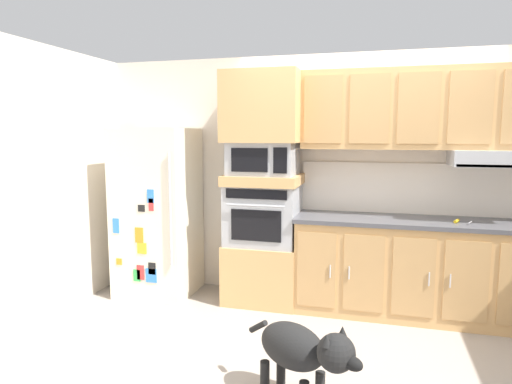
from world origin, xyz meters
The scene contains 15 objects.
ground_plane centered at (0.00, 0.00, 0.00)m, with size 9.60×9.60×0.00m, color #9E9389.
back_kitchen_wall centered at (0.00, 1.11, 1.25)m, with size 6.20×0.12×2.50m, color silver.
side_panel_left centered at (-2.80, 0.00, 1.25)m, with size 0.12×7.10×2.50m, color silver.
refrigerator centered at (-2.08, 0.68, 0.88)m, with size 0.76×0.73×1.76m.
oven_base_cabinet centered at (-0.94, 0.75, 0.30)m, with size 0.74×0.62×0.60m, color tan.
built_in_oven centered at (-0.94, 0.75, 0.90)m, with size 0.70×0.62×0.60m.
appliance_mid_shelf centered at (-0.94, 0.75, 1.25)m, with size 0.74×0.62×0.10m, color tan.
microwave centered at (-0.94, 0.75, 1.46)m, with size 0.64×0.54×0.32m.
appliance_upper_cabinet centered at (-0.94, 0.75, 1.96)m, with size 0.74×0.62×0.68m, color tan.
lower_cabinet_run centered at (0.92, 0.75, 0.44)m, with size 2.97×0.63×0.88m.
countertop_slab centered at (0.92, 0.75, 0.90)m, with size 3.01×0.64×0.04m, color #4C4C51.
backsplash_panel centered at (0.92, 1.04, 1.17)m, with size 3.01×0.02×0.50m, color white.
upper_cabinet_with_hood centered at (0.93, 0.87, 1.90)m, with size 2.97×0.48×0.88m.
screwdriver centered at (0.86, 0.68, 0.93)m, with size 0.16×0.15×0.03m.
dog centered at (-0.26, -0.96, 0.38)m, with size 0.81×0.54×0.58m.
Camera 1 is at (0.16, -3.56, 1.70)m, focal length 31.40 mm.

